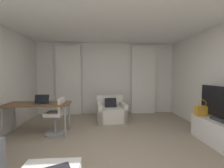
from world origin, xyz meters
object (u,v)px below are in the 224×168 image
Objects in this scene: armchair at (111,112)px; handbag_primary at (202,110)px; tv_console at (221,134)px; tv_flatscreen at (221,105)px; desk at (38,106)px; desk_chair at (56,118)px; laptop at (43,101)px.

handbag_primary is at bearing -36.93° from armchair.
handbag_primary is at bearing 103.53° from tv_console.
desk is at bearing 167.16° from tv_flatscreen.
tv_console is at bearing -42.73° from armchair.
armchair is 2.50m from handbag_primary.
tv_console is 3.39× the size of handbag_primary.
handbag_primary is at bearing 104.27° from tv_flatscreen.
handbag_primary is (1.98, -1.49, 0.36)m from armchair.
desk_chair is at bearing 165.71° from tv_console.
laptop is (0.13, -0.04, 0.11)m from desk.
tv_flatscreen is 3.10× the size of handbag_primary.
desk is 4.04m from tv_console.
tv_console is at bearing -13.17° from desk.
tv_console is at bearing -14.29° from desk_chair.
tv_console is at bearing -76.47° from handbag_primary.
laptop is 0.87× the size of handbag_primary.
handbag_primary is at bearing -7.57° from desk_chair.
desk reaches higher than tv_console.
desk is at bearing 166.83° from tv_console.
laptop is (-0.29, -0.01, 0.41)m from desk_chair.
laptop is at bearing 166.91° from tv_console.
tv_flatscreen is at bearing -12.75° from laptop.
armchair is at bearing 143.07° from handbag_primary.
tv_flatscreen is (2.08, -1.90, 0.58)m from armchair.
tv_flatscreen is (0.00, 0.02, 0.59)m from tv_console.
desk_chair is at bearing -3.73° from desk.
handbag_primary is (-0.11, 0.41, -0.21)m from tv_flatscreen.
tv_flatscreen reaches higher than desk_chair.
armchair is 2.13m from desk.
tv_console is (3.78, -0.88, -0.55)m from laptop.
tv_flatscreen is at bearing -13.93° from desk_chair.
laptop is at bearing -15.52° from desk.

